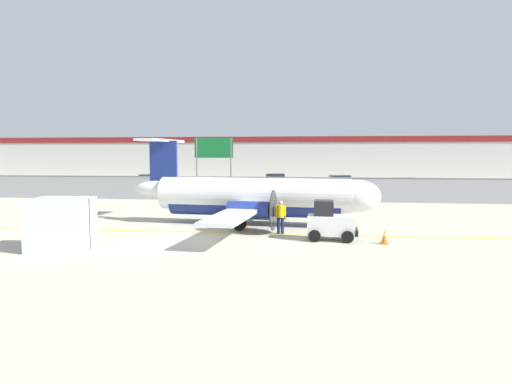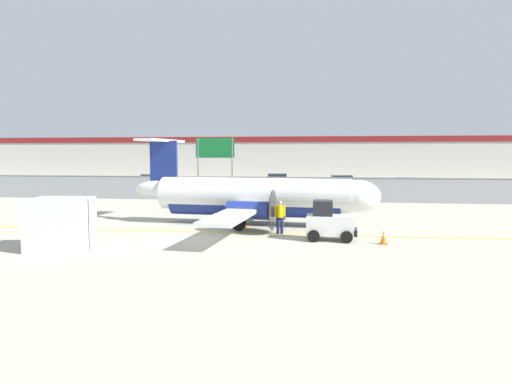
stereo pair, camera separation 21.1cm
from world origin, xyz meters
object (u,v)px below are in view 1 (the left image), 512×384
Objects in this scene: parked_car_2 at (274,180)px; parked_car_0 at (151,181)px; traffic_cone_near_right at (348,234)px; parked_car_1 at (207,184)px; parked_car_4 at (407,186)px; baggage_tug at (330,222)px; traffic_cone_far_left at (244,222)px; parked_car_3 at (341,182)px; commuter_airplane at (258,197)px; highway_sign at (214,153)px; traffic_cone_near_left at (384,237)px; ground_crew_worker at (281,215)px; cargo_container at (61,224)px.

parked_car_0 is at bearing 6.54° from parked_car_2.
traffic_cone_near_right is 0.15× the size of parked_car_1.
parked_car_0 is at bearing 167.33° from parked_car_4.
traffic_cone_far_left is (-4.59, 3.23, -0.54)m from baggage_tug.
parked_car_3 reaches higher than traffic_cone_near_right.
highway_sign reaches higher than commuter_airplane.
commuter_airplane is at bearing 56.76° from traffic_cone_far_left.
commuter_airplane is 8.10m from traffic_cone_near_left.
parked_car_3 is at bearing -3.67° from parked_car_0.
parked_car_2 is (-5.50, 32.68, 0.04)m from baggage_tug.
highway_sign reaches higher than traffic_cone_near_left.
traffic_cone_near_right is 22.59m from highway_sign.
commuter_airplane is 28.51m from parked_car_2.
parked_car_4 is (27.94, -4.03, 0.00)m from parked_car_0.
traffic_cone_far_left is 25.45m from parked_car_4.
traffic_cone_near_right and traffic_cone_far_left have the same top height.
ground_crew_worker is at bearing -119.13° from parked_car_4.
baggage_tug is at bearing -35.11° from traffic_cone_far_left.
parked_car_3 is at bearing 40.05° from highway_sign.
traffic_cone_near_left is (2.41, -0.64, -0.54)m from baggage_tug.
parked_car_0 is at bearing 124.91° from traffic_cone_near_right.
cargo_container is 33.71m from parked_car_0.
traffic_cone_near_right is (-1.57, 0.60, 0.00)m from traffic_cone_near_left.
parked_car_2 is at bearing -130.85° from parked_car_1.
commuter_airplane is at bearing 107.99° from parked_car_1.
parked_car_2 is (6.30, 8.16, 0.00)m from parked_car_1.
parked_car_3 is (4.61, 28.22, -0.06)m from ground_crew_worker.
commuter_airplane is 26.12m from parked_car_3.
cargo_container is at bearing -119.75° from parked_car_3.
traffic_cone_far_left is 0.12× the size of highway_sign.
ground_crew_worker reaches higher than traffic_cone_far_left.
traffic_cone_near_right is 26.25m from parked_car_4.
baggage_tug is 22.08m from highway_sign.
baggage_tug is 5.64m from traffic_cone_far_left.
baggage_tug is 0.55× the size of parked_car_0.
highway_sign is (-5.32, 16.23, 3.83)m from traffic_cone_far_left.
traffic_cone_near_right is at bearing -36.75° from commuter_airplane.
baggage_tug is at bearing 177.12° from traffic_cone_near_right.
traffic_cone_far_left is at bearing 84.01° from parked_car_2.
highway_sign is at bearing -147.47° from parked_car_3.
traffic_cone_near_right is 33.34m from parked_car_2.
baggage_tug is 1.00m from traffic_cone_near_right.
traffic_cone_near_right is (3.29, -1.42, -0.64)m from ground_crew_worker.
parked_car_4 is (10.88, 23.70, -0.06)m from ground_crew_worker.
baggage_tug is 35.04m from parked_car_0.
traffic_cone_near_left is (4.86, -2.02, -0.64)m from ground_crew_worker.
highway_sign is at bearing 16.40° from ground_crew_worker.
baggage_tug is 3.71× the size of traffic_cone_near_left.
traffic_cone_far_left is (-0.65, -0.99, -1.29)m from commuter_airplane.
traffic_cone_near_right is 0.15× the size of parked_car_3.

